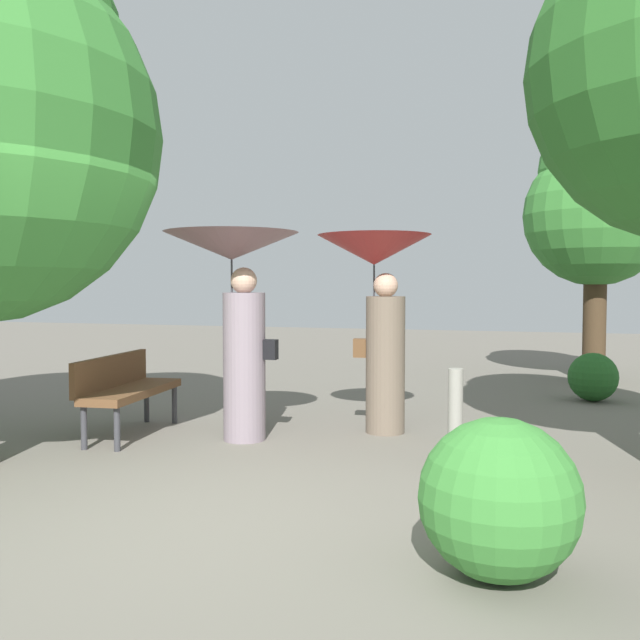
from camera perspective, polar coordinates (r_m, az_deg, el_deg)
The scene contains 8 objects.
ground_plane at distance 4.86m, azimuth -9.67°, elevation -15.81°, with size 40.00×40.00×0.00m, color #6B665B.
person_left at distance 6.84m, azimuth -7.07°, elevation 2.69°, with size 1.35×1.35×2.09m.
person_right at distance 7.16m, azimuth 4.93°, elevation 2.49°, with size 1.20×1.20×2.09m.
park_bench at distance 7.36m, azimuth -16.08°, elevation -5.39°, with size 0.65×1.54×0.83m.
tree_near_right at distance 11.90m, azimuth 22.31°, elevation 9.25°, with size 2.29×2.29×4.34m.
bush_path_left at distance 9.87m, azimuth 22.03°, elevation -4.48°, with size 0.66×0.66×0.66m, color #235B23.
bush_path_right at distance 3.81m, azimuth 14.87°, elevation -14.35°, with size 0.86×0.86×0.86m, color #387F33.
path_marker_post at distance 5.62m, azimuth 11.33°, elevation -8.55°, with size 0.12×0.12×0.89m, color gray.
Camera 1 is at (2.10, -4.10, 1.55)m, focal length 37.96 mm.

